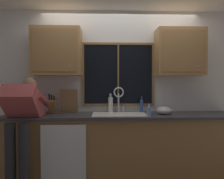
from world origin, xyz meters
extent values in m
cube|color=silver|center=(0.00, 0.06, 1.27)|extent=(5.80, 0.12, 2.55)
cube|color=black|center=(-0.03, -0.01, 1.52)|extent=(1.10, 0.02, 0.95)
cube|color=brown|center=(-0.03, -0.02, 2.02)|extent=(1.17, 0.02, 0.04)
cube|color=brown|center=(-0.03, -0.02, 1.03)|extent=(1.17, 0.02, 0.04)
cube|color=brown|center=(-0.59, -0.02, 1.52)|extent=(0.03, 0.02, 0.95)
cube|color=brown|center=(0.54, -0.02, 1.52)|extent=(0.03, 0.02, 0.95)
cube|color=brown|center=(-0.03, -0.02, 1.52)|extent=(0.02, 0.02, 0.95)
cube|color=olive|center=(0.00, -0.29, 0.44)|extent=(3.40, 0.58, 0.88)
cube|color=#38383D|center=(0.00, -0.31, 0.90)|extent=(3.46, 0.62, 0.04)
cube|color=white|center=(-0.79, -0.61, 0.46)|extent=(0.60, 0.02, 0.74)
cube|color=#A87A47|center=(-0.97, -0.17, 1.86)|extent=(0.73, 0.33, 0.72)
cube|color=olive|center=(-0.97, -0.34, 1.86)|extent=(0.65, 0.01, 0.62)
sphere|color=#B2B2B7|center=(-0.75, -0.34, 1.63)|extent=(0.02, 0.02, 0.02)
cube|color=#A87A47|center=(0.92, -0.17, 1.86)|extent=(0.73, 0.33, 0.72)
cube|color=olive|center=(0.92, -0.34, 1.86)|extent=(0.65, 0.01, 0.62)
sphere|color=#B2B2B7|center=(1.14, -0.34, 1.63)|extent=(0.02, 0.02, 0.02)
cube|color=white|center=(-0.03, -0.30, 0.91)|extent=(0.80, 0.46, 0.02)
cube|color=beige|center=(-0.23, -0.30, 0.81)|extent=(0.36, 0.42, 0.20)
cube|color=beige|center=(0.17, -0.30, 0.81)|extent=(0.36, 0.42, 0.20)
cube|color=white|center=(-0.03, -0.30, 0.81)|extent=(0.04, 0.42, 0.20)
cylinder|color=silver|center=(-0.03, -0.08, 1.07)|extent=(0.03, 0.03, 0.30)
torus|color=silver|center=(-0.03, -0.14, 1.24)|extent=(0.16, 0.02, 0.16)
cylinder|color=silver|center=(0.05, -0.08, 0.97)|extent=(0.03, 0.03, 0.09)
cylinder|color=#262628|center=(-1.43, -0.76, 0.44)|extent=(0.13, 0.13, 0.88)
cylinder|color=#262628|center=(-1.26, -0.76, 0.44)|extent=(0.13, 0.13, 0.88)
cube|color=#B24C4C|center=(-1.34, -0.56, 1.09)|extent=(0.44, 0.56, 0.57)
sphere|color=#A57A5B|center=(-1.34, -0.28, 1.37)|extent=(0.21, 0.21, 0.21)
cylinder|color=#B24C4C|center=(-1.56, -0.38, 1.14)|extent=(0.09, 0.52, 0.26)
cylinder|color=#B24C4C|center=(-1.12, -0.38, 1.14)|extent=(0.09, 0.52, 0.26)
cube|color=olive|center=(-1.05, -0.16, 1.02)|extent=(0.12, 0.18, 0.25)
cylinder|color=black|center=(-1.08, -0.22, 1.18)|extent=(0.02, 0.05, 0.09)
cylinder|color=black|center=(-1.05, -0.22, 1.17)|extent=(0.02, 0.04, 0.08)
cylinder|color=black|center=(-1.01, -0.22, 1.16)|extent=(0.02, 0.04, 0.06)
cube|color=#997047|center=(-0.81, -0.09, 1.10)|extent=(0.27, 0.10, 0.37)
ellipsoid|color=#B7B7BC|center=(0.64, -0.32, 0.97)|extent=(0.24, 0.24, 0.12)
cylinder|color=#668CCC|center=(0.37, -0.50, 0.98)|extent=(0.06, 0.06, 0.12)
cylinder|color=silver|center=(0.37, -0.50, 1.06)|extent=(0.02, 0.02, 0.04)
cylinder|color=silver|center=(0.37, -0.51, 1.09)|extent=(0.01, 0.04, 0.01)
cylinder|color=silver|center=(-0.15, -0.09, 1.04)|extent=(0.07, 0.07, 0.24)
cylinder|color=#B3AFA7|center=(-0.15, -0.09, 1.19)|extent=(0.03, 0.03, 0.06)
cylinder|color=black|center=(-0.15, -0.09, 1.22)|extent=(0.04, 0.04, 0.01)
cylinder|color=#334C8C|center=(0.34, -0.11, 1.02)|extent=(0.05, 0.05, 0.19)
cylinder|color=navy|center=(0.34, -0.11, 1.14)|extent=(0.02, 0.02, 0.05)
cylinder|color=black|center=(0.34, -0.11, 1.17)|extent=(0.03, 0.03, 0.01)
camera|label=1|loc=(-0.24, -3.32, 1.38)|focal=32.75mm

